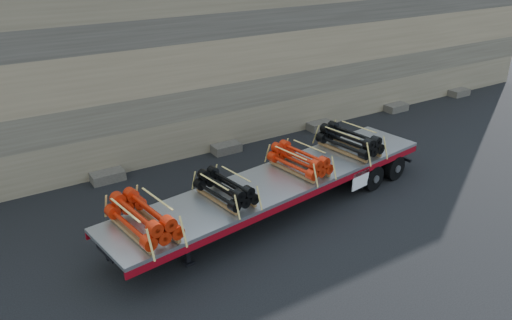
# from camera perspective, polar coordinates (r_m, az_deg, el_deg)

# --- Properties ---
(ground) EXTENTS (120.00, 120.00, 0.00)m
(ground) POSITION_cam_1_polar(r_m,az_deg,el_deg) (16.39, -1.54, -6.11)
(ground) COLOR black
(ground) RESTS_ON ground
(rock_wall) EXTENTS (44.00, 3.00, 7.00)m
(rock_wall) POSITION_cam_1_polar(r_m,az_deg,el_deg) (20.57, -11.12, 10.41)
(rock_wall) COLOR #7A6B54
(rock_wall) RESTS_ON ground
(trailer) EXTENTS (12.15, 3.96, 1.19)m
(trailer) POSITION_cam_1_polar(r_m,az_deg,el_deg) (16.24, 2.60, -4.01)
(trailer) COLOR #AEB1B6
(trailer) RESTS_ON ground
(bundle_front) EXTENTS (1.42, 2.37, 0.79)m
(bundle_front) POSITION_cam_1_polar(r_m,az_deg,el_deg) (13.35, -12.80, -6.54)
(bundle_front) COLOR red
(bundle_front) RESTS_ON trailer
(bundle_midfront) EXTENTS (1.24, 2.06, 0.69)m
(bundle_midfront) POSITION_cam_1_polar(r_m,az_deg,el_deg) (14.59, -3.51, -3.34)
(bundle_midfront) COLOR black
(bundle_midfront) RESTS_ON trailer
(bundle_midrear) EXTENTS (1.31, 2.18, 0.73)m
(bundle_midrear) POSITION_cam_1_polar(r_m,az_deg,el_deg) (16.39, 5.00, -0.06)
(bundle_midrear) COLOR red
(bundle_midrear) RESTS_ON trailer
(bundle_rear) EXTENTS (1.42, 2.36, 0.79)m
(bundle_rear) POSITION_cam_1_polar(r_m,az_deg,el_deg) (18.12, 10.65, 2.17)
(bundle_rear) COLOR black
(bundle_rear) RESTS_ON trailer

